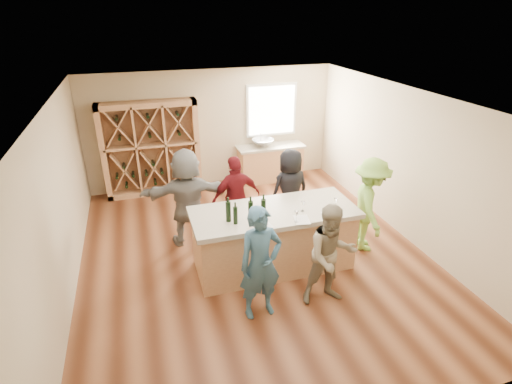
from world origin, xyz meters
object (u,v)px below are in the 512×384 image
object	(u,v)px
person_far_right	(290,190)
person_server	(370,205)
tasting_counter_base	(274,241)
person_far_mid	(236,198)
wine_bottle_b	(235,215)
person_near_right	(331,256)
wine_bottle_d	(251,211)
person_near_left	(260,264)
person_far_left	(188,197)
wine_bottle_e	(263,209)
wine_bottle_a	(228,212)
wine_rack	(151,149)
sink	(263,143)

from	to	relation	value
person_far_right	person_server	bearing A→B (deg)	125.57
tasting_counter_base	person_far_mid	distance (m)	1.23
wine_bottle_b	person_near_right	world-z (taller)	person_near_right
tasting_counter_base	wine_bottle_d	xyz separation A→B (m)	(-0.46, -0.19, 0.74)
person_near_left	person_far_left	xyz separation A→B (m)	(-0.68, 2.26, 0.07)
wine_bottle_e	person_far_right	xyz separation A→B (m)	(0.99, 1.36, -0.41)
wine_bottle_a	person_far_right	size ratio (longest dim) A/B	0.20
wine_rack	wine_bottle_d	bearing A→B (deg)	-71.94
sink	person_near_right	bearing A→B (deg)	-95.77
person_far_right	sink	bearing A→B (deg)	-104.11
person_server	wine_bottle_a	bearing A→B (deg)	112.58
wine_bottle_e	person_far_mid	xyz separation A→B (m)	(-0.11, 1.31, -0.41)
sink	wine_bottle_e	distance (m)	3.99
wine_bottle_a	wine_bottle_d	distance (m)	0.34
wine_rack	person_far_left	xyz separation A→B (m)	(0.47, -2.48, -0.17)
wine_bottle_a	sink	bearing A→B (deg)	64.70
wine_bottle_d	person_far_left	size ratio (longest dim) A/B	0.17
wine_bottle_a	person_far_left	distance (m)	1.45
wine_bottle_e	person_near_right	size ratio (longest dim) A/B	0.20
person_near_right	person_far_mid	size ratio (longest dim) A/B	0.97
wine_bottle_d	wine_bottle_a	bearing A→B (deg)	169.55
person_near_left	person_server	bearing A→B (deg)	19.35
wine_bottle_a	person_far_left	xyz separation A→B (m)	(-0.45, 1.34, -0.32)
person_server	person_far_left	size ratio (longest dim) A/B	0.94
person_near_left	wine_bottle_d	bearing A→B (deg)	77.03
sink	person_far_left	distance (m)	3.28
wine_bottle_d	person_server	xyz separation A→B (m)	(2.29, 0.26, -0.36)
person_far_right	wine_bottle_a	bearing A→B (deg)	31.66
person_near_right	person_far_right	bearing A→B (deg)	87.55
wine_rack	person_far_right	bearing A→B (deg)	-45.49
wine_bottle_b	person_server	world-z (taller)	person_server
wine_rack	person_server	world-z (taller)	wine_rack
person_near_right	person_far_right	size ratio (longest dim) A/B	0.97
tasting_counter_base	person_server	world-z (taller)	person_server
wine_rack	sink	xyz separation A→B (m)	(2.70, -0.07, -0.09)
sink	tasting_counter_base	distance (m)	3.78
wine_bottle_a	tasting_counter_base	bearing A→B (deg)	9.41
wine_rack	person_far_right	distance (m)	3.53
tasting_counter_base	wine_bottle_e	bearing A→B (deg)	-143.82
wine_rack	person_near_right	distance (m)	5.28
wine_rack	person_server	bearing A→B (deg)	-45.57
wine_rack	tasting_counter_base	size ratio (longest dim) A/B	0.85
sink	wine_bottle_b	distance (m)	4.22
tasting_counter_base	person_far_right	world-z (taller)	person_far_right
wine_bottle_a	person_near_left	world-z (taller)	person_near_left
person_far_right	person_far_left	bearing A→B (deg)	-9.64
person_near_right	person_near_left	bearing A→B (deg)	-178.20
tasting_counter_base	person_far_right	distance (m)	1.43
person_near_right	person_far_left	bearing A→B (deg)	130.97
wine_bottle_b	person_far_mid	distance (m)	1.47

